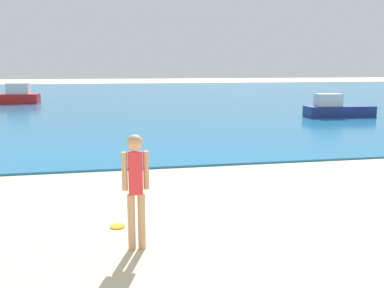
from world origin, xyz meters
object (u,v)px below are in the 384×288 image
(boat_far, at_px, (10,97))
(person_standing, at_px, (136,185))
(boat_near, at_px, (337,109))
(frisbee, at_px, (118,226))

(boat_far, bearing_deg, person_standing, 108.63)
(boat_near, bearing_deg, person_standing, -124.51)
(person_standing, distance_m, boat_far, 28.39)
(boat_near, relative_size, boat_far, 0.84)
(boat_near, xyz_separation_m, boat_far, (-18.78, 12.57, 0.08))
(frisbee, xyz_separation_m, boat_near, (12.03, 13.96, 0.47))
(person_standing, height_order, boat_far, person_standing)
(person_standing, xyz_separation_m, frisbee, (-0.26, 0.97, -0.98))
(person_standing, distance_m, frisbee, 1.40)
(frisbee, relative_size, boat_near, 0.07)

